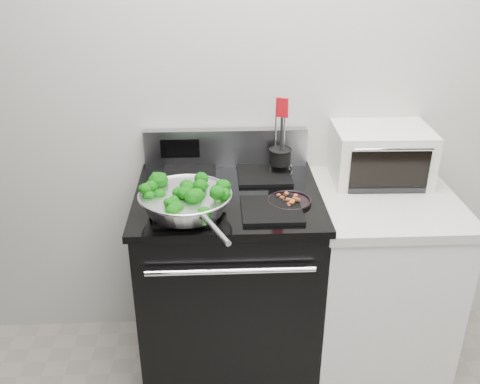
{
  "coord_description": "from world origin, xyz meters",
  "views": [
    {
      "loc": [
        -0.34,
        -0.63,
        1.95
      ],
      "look_at": [
        -0.25,
        1.36,
        0.98
      ],
      "focal_mm": 40.0,
      "sensor_mm": 36.0,
      "label": 1
    }
  ],
  "objects": [
    {
      "name": "bacon_plate",
      "position": [
        -0.05,
        1.31,
        0.97
      ],
      "size": [
        0.18,
        0.18,
        0.04
      ],
      "rotation": [
        0.0,
        0.0,
        0.01
      ],
      "color": "black",
      "rests_on": "gas_range"
    },
    {
      "name": "broccoli_pile",
      "position": [
        -0.47,
        1.24,
        1.03
      ],
      "size": [
        0.29,
        0.29,
        0.1
      ],
      "primitive_type": null,
      "color": "#043405",
      "rests_on": "skillet"
    },
    {
      "name": "counter",
      "position": [
        0.39,
        1.41,
        0.46
      ],
      "size": [
        0.62,
        0.68,
        0.92
      ],
      "color": "white",
      "rests_on": "floor"
    },
    {
      "name": "toaster_oven",
      "position": [
        0.4,
        1.6,
        1.04
      ],
      "size": [
        0.43,
        0.34,
        0.25
      ],
      "rotation": [
        0.0,
        0.0,
        -0.02
      ],
      "color": "white",
      "rests_on": "counter"
    },
    {
      "name": "skillet",
      "position": [
        -0.47,
        1.23,
        1.01
      ],
      "size": [
        0.37,
        0.56,
        0.08
      ],
      "rotation": [
        0.0,
        0.0,
        0.41
      ],
      "color": "silver",
      "rests_on": "gas_range"
    },
    {
      "name": "utensil_holder",
      "position": [
        -0.06,
        1.61,
        1.01
      ],
      "size": [
        0.12,
        0.12,
        0.36
      ],
      "rotation": [
        0.0,
        0.0,
        -0.39
      ],
      "color": "silver",
      "rests_on": "gas_range"
    },
    {
      "name": "back_wall",
      "position": [
        0.0,
        1.75,
        1.35
      ],
      "size": [
        4.0,
        0.02,
        2.7
      ],
      "primitive_type": "cube",
      "color": "beige",
      "rests_on": "ground"
    },
    {
      "name": "gas_range",
      "position": [
        -0.3,
        1.41,
        0.49
      ],
      "size": [
        0.79,
        0.69,
        1.13
      ],
      "color": "black",
      "rests_on": "floor"
    }
  ]
}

